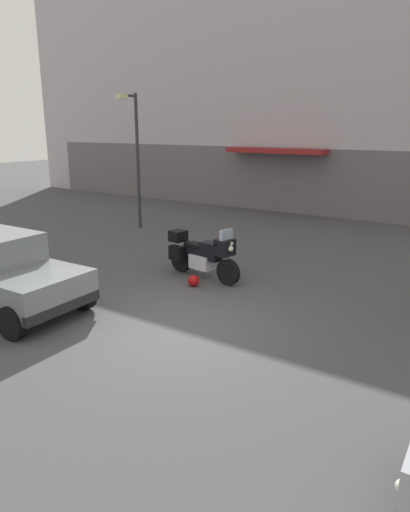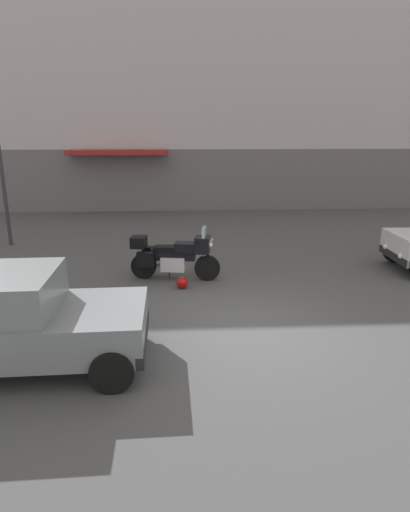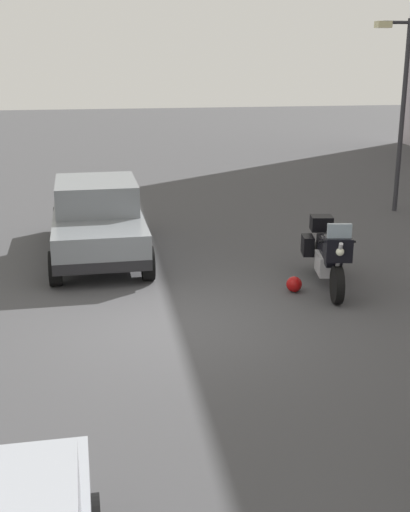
{
  "view_description": "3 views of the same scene",
  "coord_description": "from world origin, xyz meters",
  "px_view_note": "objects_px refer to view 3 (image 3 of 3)",
  "views": [
    {
      "loc": [
        5.06,
        -6.49,
        3.73
      ],
      "look_at": [
        -0.14,
        1.27,
        1.13
      ],
      "focal_mm": 32.93,
      "sensor_mm": 36.0,
      "label": 1
    },
    {
      "loc": [
        -1.14,
        -7.49,
        3.63
      ],
      "look_at": [
        -0.63,
        1.2,
        1.09
      ],
      "focal_mm": 30.4,
      "sensor_mm": 36.0,
      "label": 2
    },
    {
      "loc": [
        9.65,
        -1.12,
        4.12
      ],
      "look_at": [
        -0.54,
        0.54,
        0.92
      ],
      "focal_mm": 47.06,
      "sensor_mm": 36.0,
      "label": 3
    }
  ],
  "objects_px": {
    "car_sedan_far": "(97,218)",
    "motorcycle": "(329,253)",
    "helmet": "(294,284)",
    "streetlamp_curbside": "(399,98)"
  },
  "relations": [
    {
      "from": "helmet",
      "to": "car_sedan_far",
      "type": "distance_m",
      "value": 4.48
    },
    {
      "from": "motorcycle",
      "to": "car_sedan_far",
      "type": "height_order",
      "value": "car_sedan_far"
    },
    {
      "from": "motorcycle",
      "to": "car_sedan_far",
      "type": "relative_size",
      "value": 0.49
    },
    {
      "from": "car_sedan_far",
      "to": "motorcycle",
      "type": "bearing_deg",
      "value": -124.57
    },
    {
      "from": "motorcycle",
      "to": "helmet",
      "type": "relative_size",
      "value": 8.05
    },
    {
      "from": "helmet",
      "to": "car_sedan_far",
      "type": "bearing_deg",
      "value": -130.29
    },
    {
      "from": "motorcycle",
      "to": "helmet",
      "type": "xyz_separation_m",
      "value": [
        0.21,
        -0.69,
        -0.48
      ]
    },
    {
      "from": "helmet",
      "to": "streetlamp_curbside",
      "type": "distance_m",
      "value": 7.59
    },
    {
      "from": "motorcycle",
      "to": "car_sedan_far",
      "type": "distance_m",
      "value": 4.87
    },
    {
      "from": "car_sedan_far",
      "to": "streetlamp_curbside",
      "type": "height_order",
      "value": "streetlamp_curbside"
    }
  ]
}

